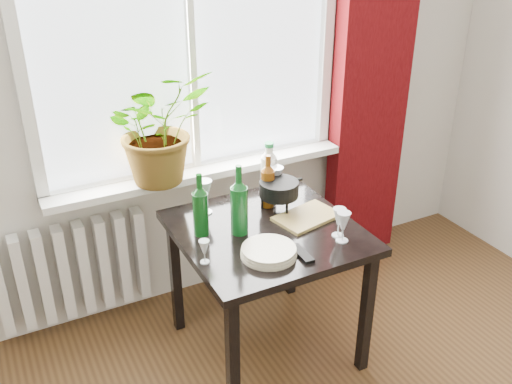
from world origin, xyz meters
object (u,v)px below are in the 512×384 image
wineglass_front_right (339,222)px  plate_stack (269,252)px  radiator (74,270)px  wineglass_back_left (205,196)px  bottle_amber (268,180)px  tv_remote (302,254)px  wine_bottle_left (200,204)px  cutting_board (307,217)px  fondue_pot (279,195)px  wineglass_far_right (343,227)px  wineglass_back_center (275,183)px  wineglass_front_left (204,252)px  cleaning_bottle (269,168)px  wine_bottle_right (239,199)px  table (267,245)px  potted_plant (158,127)px

wineglass_front_right → plate_stack: bearing=179.9°
radiator → wineglass_back_left: bearing=-27.7°
bottle_amber → wineglass_back_left: bearing=166.0°
tv_remote → wine_bottle_left: bearing=132.8°
radiator → tv_remote: bearing=-45.9°
wineglass_front_right → cutting_board: wineglass_front_right is taller
fondue_pot → cutting_board: bearing=-41.4°
wineglass_far_right → wineglass_back_center: bearing=98.3°
plate_stack → tv_remote: size_ratio=1.65×
wineglass_front_left → cutting_board: size_ratio=0.36×
cleaning_bottle → wineglass_front_right: bearing=-81.3°
wine_bottle_left → cutting_board: (0.53, -0.10, -0.15)m
radiator → wine_bottle_right: wine_bottle_right is taller
table → fondue_pot: 0.27m
wineglass_back_center → wineglass_front_left: bearing=-146.0°
radiator → wineglass_front_right: bearing=-37.0°
wineglass_back_left → plate_stack: (0.10, -0.50, -0.07)m
potted_plant → wineglass_front_right: bearing=-51.6°
wineglass_far_right → cutting_board: 0.27m
wineglass_back_center → cutting_board: size_ratio=0.62×
wineglass_far_right → plate_stack: size_ratio=0.61×
potted_plant → plate_stack: size_ratio=2.34×
table → wine_bottle_left: (-0.30, 0.10, 0.25)m
bottle_amber → wineglass_back_center: size_ratio=1.50×
tv_remote → fondue_pot: bearing=76.3°
fondue_pot → potted_plant: bearing=162.3°
fondue_pot → plate_stack: bearing=-103.3°
table → wine_bottle_right: bearing=166.9°
bottle_amber → tv_remote: (-0.09, -0.49, -0.14)m
wineglass_front_left → table: bearing=19.0°
wineglass_back_center → potted_plant: bearing=150.1°
wine_bottle_left → wineglass_front_left: (-0.08, -0.24, -0.10)m
table → wineglass_back_center: 0.36m
radiator → potted_plant: (0.51, -0.08, 0.76)m
wine_bottle_right → wineglass_front_left: bearing=-146.7°
cleaning_bottle → wineglass_back_left: size_ratio=1.65×
wineglass_back_center → wineglass_back_left: bearing=174.2°
wine_bottle_left → wineglass_front_right: bearing=-29.1°
wine_bottle_right → fondue_pot: (0.28, 0.12, -0.10)m
potted_plant → wineglass_front_right: 1.03m
wineglass_back_center → cutting_board: bearing=-80.5°
wine_bottle_right → wineglass_front_right: bearing=-31.3°
tv_remote → table: bearing=97.8°
wineglass_front_right → wineglass_far_right: wineglass_far_right is taller
wineglass_front_left → bottle_amber: bearing=34.5°
wineglass_far_right → wineglass_back_left: size_ratio=0.85×
table → cleaning_bottle: 0.45m
bottle_amber → wineglass_back_center: (0.07, 0.04, -0.05)m
radiator → fondue_pot: fondue_pot is taller
potted_plant → tv_remote: (0.37, -0.83, -0.40)m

